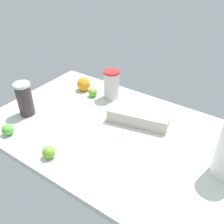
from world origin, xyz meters
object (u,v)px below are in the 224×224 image
Objects in this scene: shaker_bottle at (25,99)px; tumbler_cup at (112,84)px; lime_far_back at (49,152)px; egg_carton at (139,117)px; lime_by_jug at (8,130)px; lime_near_front at (93,92)px; orange_loose at (84,84)px.

shaker_bottle is 46.23cm from tumbler_cup.
shaker_bottle is at bearing 153.72° from lime_far_back.
lime_far_back is at bearing -126.58° from egg_carton.
lime_far_back is (-18.39, -41.70, -0.55)cm from egg_carton.
lime_far_back and lime_by_jug have the same top height.
egg_carton is 1.78× the size of tumbler_cup.
lime_near_front is at bearing 155.41° from egg_carton.
tumbler_cup reaches higher than orange_loose.
egg_carton is 5.77× the size of lime_near_front.
tumbler_cup is 54.51cm from lime_far_back.
egg_carton is at bearing 26.82° from shaker_bottle.
shaker_bottle is at bearing -117.48° from lime_near_front.
shaker_bottle is 3.24× the size of lime_by_jug.
lime_near_front is (8.95, -2.81, -1.42)cm from orange_loose.
shaker_bottle reaches higher than lime_near_front.
lime_near_front is (17.04, 32.75, -6.22)cm from shaker_bottle.
shaker_bottle is 3.25× the size of lime_far_back.
tumbler_cup is 3.24× the size of lime_near_front.
tumbler_cup reaches higher than lime_far_back.
tumbler_cup is (26.49, 37.88, -0.45)cm from shaker_bottle.
lime_near_front is (-15.39, 48.76, -0.13)cm from lime_far_back.
tumbler_cup reaches higher than lime_near_front.
orange_loose is 1.55× the size of lime_near_front.
egg_carton is 3.71× the size of orange_loose.
orange_loose is at bearing -172.83° from tumbler_cup.
lime_near_front is at bearing 62.52° from shaker_bottle.
lime_by_jug is (-20.44, -54.05, -5.62)cm from tumbler_cup.
shaker_bottle reaches higher than egg_carton.
shaker_bottle is 3.41× the size of lime_near_front.
shaker_bottle reaches higher than lime_far_back.
lime_near_front is at bearing -151.52° from tumbler_cup.
shaker_bottle reaches higher than orange_loose.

